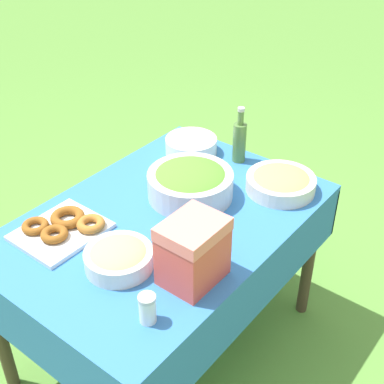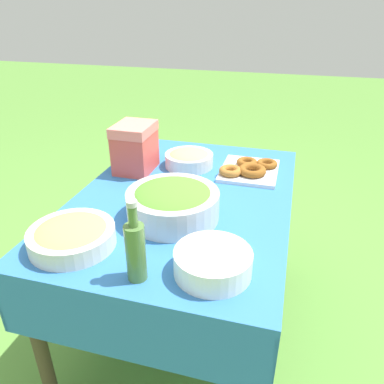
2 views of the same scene
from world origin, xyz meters
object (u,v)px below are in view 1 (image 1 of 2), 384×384
Objects in this scene: salad_bowl at (190,182)px; pasta_bowl at (119,257)px; donut_platter at (63,227)px; plate_stack at (191,146)px; olive_oil_bottle at (239,140)px; fruit_bowl at (281,182)px; cooler_box at (193,251)px.

pasta_bowl is (-0.46, -0.07, -0.02)m from salad_bowl.
donut_platter is 0.72m from plate_stack.
fruit_bowl is at bearing -109.11° from olive_oil_bottle.
donut_platter is at bearing 179.45° from plate_stack.
fruit_bowl is at bearing -45.40° from salad_bowl.
olive_oil_bottle is 1.14× the size of cooler_box.
olive_oil_bottle reaches higher than donut_platter.
fruit_bowl is (0.25, -0.25, -0.03)m from salad_bowl.
pasta_bowl is at bearing 165.63° from fruit_bowl.
salad_bowl is 0.33m from plate_stack.
olive_oil_bottle is at bearing -68.88° from plate_stack.
olive_oil_bottle reaches higher than fruit_bowl.
cooler_box is at bearing -141.27° from plate_stack.
olive_oil_bottle is (0.34, 0.01, 0.03)m from salad_bowl.
fruit_bowl is (-0.09, -0.26, -0.06)m from olive_oil_bottle.
cooler_box is (0.11, -0.22, 0.07)m from pasta_bowl.
salad_bowl is 0.50m from donut_platter.
plate_stack is at bearing 20.82° from pasta_bowl.
pasta_bowl reaches higher than fruit_bowl.
donut_platter is (0.01, 0.28, -0.02)m from pasta_bowl.
fruit_bowl is at bearing 3.66° from cooler_box.
pasta_bowl is 0.91× the size of olive_oil_bottle.
cooler_box is at bearing -78.81° from donut_platter.
olive_oil_bottle is 0.76m from cooler_box.
cooler_box reaches higher than fruit_bowl.
olive_oil_bottle is at bearing 0.89° from salad_bowl.
cooler_box is (0.10, -0.50, 0.09)m from donut_platter.
cooler_box is at bearing -156.83° from olive_oil_bottle.
plate_stack is 0.82× the size of fruit_bowl.
salad_bowl is at bearing 134.60° from fruit_bowl.
donut_platter is at bearing 165.51° from olive_oil_bottle.
fruit_bowl is at bearing -14.37° from pasta_bowl.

